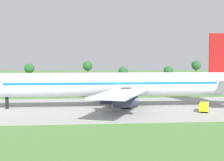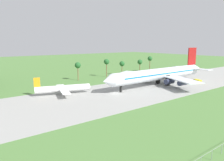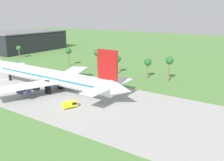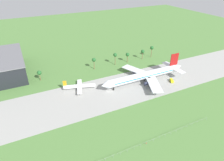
% 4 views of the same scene
% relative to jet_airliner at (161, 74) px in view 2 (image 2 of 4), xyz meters
% --- Properties ---
extents(ground_plane, '(600.00, 600.00, 0.00)m').
position_rel_jet_airliner_xyz_m(ground_plane, '(-32.57, -0.86, -5.99)').
color(ground_plane, '#517F3D').
extents(taxiway_strip, '(320.00, 44.00, 0.02)m').
position_rel_jet_airliner_xyz_m(taxiway_strip, '(-32.57, -0.86, -5.98)').
color(taxiway_strip, '#9E9E99').
rests_on(taxiway_strip, ground_plane).
extents(jet_airliner, '(76.42, 51.86, 19.51)m').
position_rel_jet_airliner_xyz_m(jet_airliner, '(0.00, 0.00, 0.00)').
color(jet_airliner, silver).
rests_on(jet_airliner, ground_plane).
extents(regional_aircraft, '(23.63, 21.53, 8.10)m').
position_rel_jet_airliner_xyz_m(regional_aircraft, '(-51.40, 12.52, -3.33)').
color(regional_aircraft, white).
rests_on(regional_aircraft, ground_plane).
extents(baggage_tug, '(3.83, 5.33, 2.18)m').
position_rel_jet_airliner_xyz_m(baggage_tug, '(19.58, -9.72, -4.81)').
color(baggage_tug, black).
rests_on(baggage_tug, ground_plane).
extents(palm_tree_row, '(114.62, 3.60, 12.11)m').
position_rel_jet_airliner_xyz_m(palm_tree_row, '(-7.45, 39.91, 2.60)').
color(palm_tree_row, brown).
rests_on(palm_tree_row, ground_plane).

